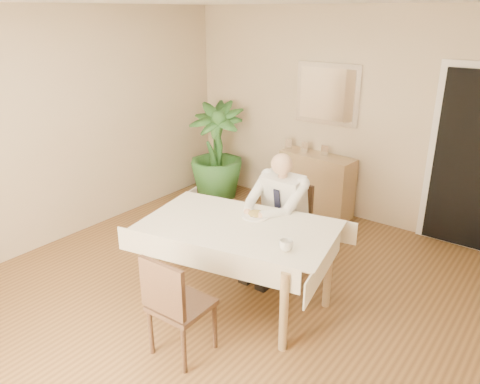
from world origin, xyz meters
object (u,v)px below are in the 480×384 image
Objects in this scene: seated_man at (275,210)px; sideboard at (316,184)px; coffee_mug at (286,245)px; potted_palm at (216,151)px; chair_near at (174,302)px; chair_far at (289,219)px; dining_table at (239,233)px.

sideboard is (-0.40, 1.62, -0.29)m from seated_man.
potted_palm is (-2.40, 2.01, -0.12)m from coffee_mug.
potted_palm is at bearing 122.40° from chair_near.
sideboard is at bearing 14.02° from potted_palm.
seated_man reaches higher than chair_far.
chair_far is at bearing 119.60° from coffee_mug.
coffee_mug is (0.59, -0.75, 0.11)m from seated_man.
seated_man is (-0.00, 0.59, 0.02)m from dining_table.
sideboard is (-0.40, 2.21, -0.27)m from dining_table.
seated_man reaches higher than chair_near.
chair_near is (0.10, -1.81, 0.00)m from chair_far.
chair_near is (0.10, -0.93, -0.18)m from dining_table.
chair_far reaches higher than coffee_mug.
dining_table is 0.59m from seated_man.
chair_near is at bearing -85.80° from chair_far.
sideboard is 0.73× the size of potted_palm.
seated_man reaches higher than sideboard.
chair_near is at bearing -95.58° from dining_table.
dining_table is 0.95m from chair_near.
sideboard is (-0.50, 3.14, -0.09)m from chair_near.
potted_palm reaches higher than coffee_mug.
chair_far reaches higher than sideboard.
seated_man is at bearing -34.96° from potted_palm.
seated_man is (-0.00, -0.28, 0.21)m from chair_far.
sideboard is (-0.99, 2.36, -0.40)m from coffee_mug.
potted_palm reaches higher than sideboard.
coffee_mug is (0.59, -1.03, 0.31)m from chair_far.
chair_near is at bearing -121.94° from coffee_mug.
chair_far is at bearing 78.33° from dining_table.
dining_table is at bearing -45.76° from potted_palm.
sideboard is at bearing 104.02° from seated_man.
seated_man is 1.25× the size of sideboard.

